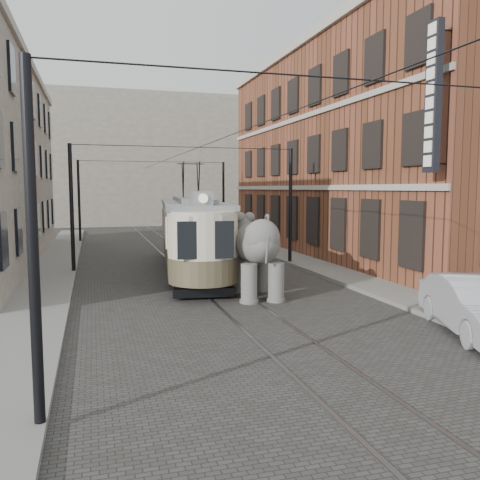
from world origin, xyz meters
name	(u,v)px	position (x,y,z in m)	size (l,w,h in m)	color
ground	(222,292)	(0.00, 0.00, 0.00)	(120.00, 120.00, 0.00)	#3B3937
tram_rails	(222,292)	(0.00, 0.00, 0.01)	(1.54, 80.00, 0.02)	slate
sidewalk_right	(361,282)	(6.00, 0.00, 0.07)	(2.00, 60.00, 0.15)	slate
sidewalk_left	(41,301)	(-6.50, 0.00, 0.07)	(2.00, 60.00, 0.15)	slate
brick_building	(362,154)	(11.00, 9.00, 6.00)	(8.00, 26.00, 12.00)	brown
distant_block	(134,161)	(0.00, 40.00, 7.00)	(28.00, 10.00, 14.00)	gray
catenary	(191,209)	(-0.20, 5.00, 3.00)	(11.00, 30.20, 6.00)	black
tram	(191,218)	(-0.19, 5.16, 2.58)	(2.68, 12.99, 5.15)	beige
elephant	(256,255)	(1.02, -1.12, 1.52)	(2.74, 4.97, 3.04)	#605D58
parked_car	(476,306)	(5.27, -7.36, 0.78)	(1.67, 4.75, 1.56)	#A2A1A6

